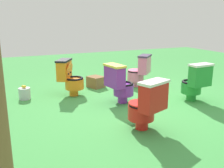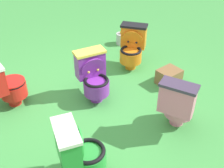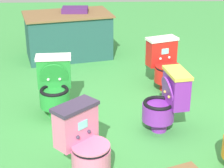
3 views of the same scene
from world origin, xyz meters
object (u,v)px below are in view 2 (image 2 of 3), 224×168
at_px(toilet_red, 5,84).
at_px(lemon_bucket, 122,38).
at_px(toilet_pink, 178,104).
at_px(small_crate, 169,77).
at_px(toilet_green, 79,152).
at_px(toilet_orange, 132,47).
at_px(toilet_purple, 93,76).

distance_m(toilet_red, lemon_bucket, 2.58).
height_order(toilet_pink, toilet_red, same).
relative_size(toilet_red, lemon_bucket, 2.63).
distance_m(toilet_pink, toilet_red, 2.31).
distance_m(toilet_red, small_crate, 2.43).
height_order(toilet_red, lemon_bucket, toilet_red).
xyz_separation_m(toilet_green, toilet_red, (1.49, 0.72, -0.00)).
distance_m(toilet_orange, toilet_pink, 1.60).
xyz_separation_m(toilet_pink, lemon_bucket, (2.46, -0.11, -0.25)).
bearing_deg(toilet_pink, toilet_green, -117.27).
relative_size(toilet_red, small_crate, 2.13).
height_order(toilet_purple, small_crate, toilet_purple).
xyz_separation_m(toilet_pink, toilet_green, (-0.40, 1.33, 0.00)).
height_order(toilet_orange, toilet_pink, same).
distance_m(toilet_purple, small_crate, 1.24).
bearing_deg(toilet_orange, toilet_pink, 122.58).
height_order(toilet_orange, toilet_green, same).
xyz_separation_m(toilet_orange, toilet_red, (-0.52, 2.04, -0.00)).
bearing_deg(lemon_bucket, small_crate, -170.79).
relative_size(toilet_green, small_crate, 2.13).
xyz_separation_m(toilet_pink, toilet_purple, (0.91, 0.85, 0.00)).
xyz_separation_m(toilet_green, toilet_purple, (1.32, -0.48, 0.00)).
xyz_separation_m(toilet_pink, small_crate, (0.91, -0.37, -0.25)).
distance_m(toilet_pink, toilet_purple, 1.25).
bearing_deg(lemon_bucket, toilet_red, 122.59).
relative_size(toilet_green, lemon_bucket, 2.63).
relative_size(toilet_pink, toilet_red, 1.00).
bearing_deg(toilet_purple, toilet_pink, 123.47).
relative_size(toilet_orange, lemon_bucket, 2.63).
bearing_deg(toilet_orange, small_crate, 150.64).
bearing_deg(toilet_green, lemon_bucket, 150.01).
height_order(toilet_green, toilet_red, same).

